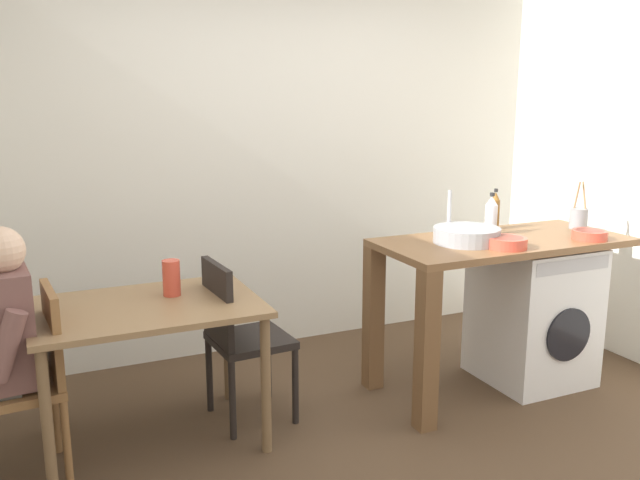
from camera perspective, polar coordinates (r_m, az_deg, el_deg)
The scene contains 16 objects.
ground_plane at distance 3.50m, azimuth 5.97°, elevation -17.87°, with size 5.46×5.46×0.00m, color #4C3826.
wall_back at distance 4.63m, azimuth -4.66°, elevation 7.29°, with size 4.60×0.10×2.70m, color silver.
dining_table at distance 3.46m, azimuth -14.48°, elevation -6.85°, with size 1.10×0.76×0.74m.
chair_person_seat at distance 3.38m, azimuth -23.36°, elevation -10.43°, with size 0.43×0.43×0.90m.
chair_opposite at distance 3.64m, azimuth -7.04°, elevation -7.79°, with size 0.43×0.43×0.90m.
kitchen_counter at distance 3.99m, azimuth 12.83°, elevation -2.39°, with size 1.50×0.68×0.92m.
washing_machine at distance 4.37m, azimuth 17.63°, elevation -5.89°, with size 0.60×0.61×0.86m.
sink_basin at distance 3.91m, azimuth 12.37°, elevation 0.41°, with size 0.38×0.38×0.09m, color #9EA0A5.
tap at distance 4.04m, azimuth 10.92°, elevation 2.21°, with size 0.02×0.02×0.28m, color #B2B2B7.
bottle_tall_green at distance 4.15m, azimuth 14.35°, elevation 1.99°, with size 0.07×0.07×0.26m.
bottle_squat_brown at distance 4.35m, azimuth 14.65°, elevation 2.41°, with size 0.06×0.06×0.26m.
mixing_bowl at distance 3.84m, azimuth 15.60°, elevation -0.17°, with size 0.22×0.22×0.06m.
utensil_crock at distance 4.53m, azimuth 21.14°, elevation 1.78°, with size 0.11×0.11×0.30m.
colander at distance 4.22m, azimuth 21.95°, elevation 0.46°, with size 0.20×0.20×0.06m.
vase at distance 3.52m, azimuth -12.52°, elevation -3.16°, with size 0.09×0.09×0.19m, color #D84C38.
scissors at distance 3.98m, azimuth 15.66°, elevation -0.19°, with size 0.15×0.06×0.01m.
Camera 1 is at (-1.55, -2.59, 1.76)m, focal length 37.63 mm.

